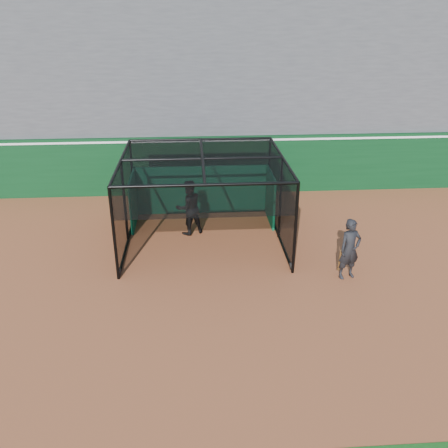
{
  "coord_description": "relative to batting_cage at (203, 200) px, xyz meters",
  "views": [
    {
      "loc": [
        -0.12,
        -11.04,
        7.38
      ],
      "look_at": [
        0.78,
        2.0,
        1.4
      ],
      "focal_mm": 38.0,
      "sensor_mm": 36.0,
      "label": 1
    }
  ],
  "objects": [
    {
      "name": "on_deck_player",
      "position": [
        4.2,
        -2.87,
        -0.52
      ],
      "size": [
        0.78,
        0.62,
        1.87
      ],
      "color": "black",
      "rests_on": "ground"
    },
    {
      "name": "ground",
      "position": [
        -0.2,
        -3.86,
        -1.45
      ],
      "size": [
        120.0,
        120.0,
        0.0
      ],
      "primitive_type": "plane",
      "color": "brown",
      "rests_on": "ground"
    },
    {
      "name": "batting_cage",
      "position": [
        0.0,
        0.0,
        0.0
      ],
      "size": [
        5.35,
        5.09,
        2.91
      ],
      "color": "black",
      "rests_on": "ground"
    },
    {
      "name": "batter",
      "position": [
        -0.5,
        0.51,
        -0.46
      ],
      "size": [
        1.19,
        1.08,
        1.99
      ],
      "primitive_type": "imported",
      "rotation": [
        0.0,
        0.0,
        3.56
      ],
      "color": "black",
      "rests_on": "ground"
    },
    {
      "name": "grandstand",
      "position": [
        -0.2,
        8.41,
        3.02
      ],
      "size": [
        50.0,
        7.85,
        8.95
      ],
      "color": "#4C4C4F",
      "rests_on": "ground"
    },
    {
      "name": "outfield_wall",
      "position": [
        -0.2,
        4.64,
        -0.16
      ],
      "size": [
        50.0,
        0.5,
        2.5
      ],
      "color": "#093516",
      "rests_on": "ground"
    }
  ]
}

